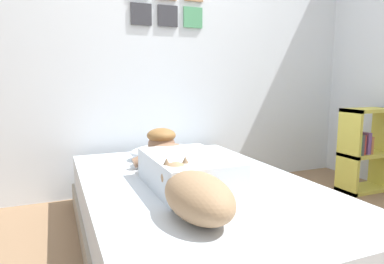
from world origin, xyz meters
TOP-DOWN VIEW (x-y plane):
  - ground_plane at (0.00, 0.00)m, footprint 11.66×11.66m
  - back_wall at (-0.00, 1.46)m, footprint 3.83×0.12m
  - bed at (-0.21, 0.27)m, footprint 1.32×2.10m
  - pillow at (-0.20, 0.94)m, footprint 0.52×0.32m
  - person_lying at (-0.29, 0.35)m, footprint 0.43×0.92m
  - dog at (-0.42, -0.20)m, footprint 0.26×0.57m
  - coffee_cup at (-0.11, 0.65)m, footprint 0.12×0.09m
  - cell_phone at (-0.17, 0.23)m, footprint 0.07×0.14m
  - bookshelf at (1.59, 0.65)m, footprint 0.45×0.24m

SIDE VIEW (x-z plane):
  - ground_plane at x=0.00m, z-range 0.00..0.00m
  - bed at x=-0.21m, z-range 0.00..0.39m
  - bookshelf at x=1.59m, z-range 0.01..0.76m
  - cell_phone at x=-0.17m, z-range 0.40..0.40m
  - coffee_cup at x=-0.11m, z-range 0.40..0.47m
  - pillow at x=-0.20m, z-range 0.40..0.51m
  - dog at x=-0.42m, z-range 0.39..0.61m
  - person_lying at x=-0.29m, z-range 0.37..0.64m
  - back_wall at x=0.00m, z-range 0.00..2.50m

